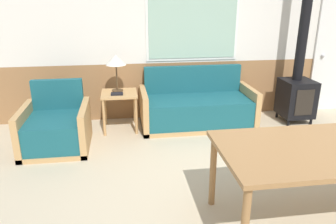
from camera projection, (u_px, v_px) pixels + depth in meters
ground_plane at (282, 204)px, 3.16m from camera, size 16.00×16.00×0.00m
wall_back at (213, 32)px, 5.16m from camera, size 7.20×0.09×2.70m
couch at (197, 108)px, 5.04m from camera, size 1.71×0.81×0.86m
armchair at (56, 129)px, 4.29m from camera, size 0.84×0.87×0.83m
side_table at (119, 99)px, 4.81m from camera, size 0.52×0.52×0.57m
table_lamp at (116, 61)px, 4.71m from camera, size 0.29×0.29×0.54m
book_stack at (117, 94)px, 4.68m from camera, size 0.17×0.12×0.02m
wood_stove at (298, 79)px, 5.06m from camera, size 0.47×0.50×2.60m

